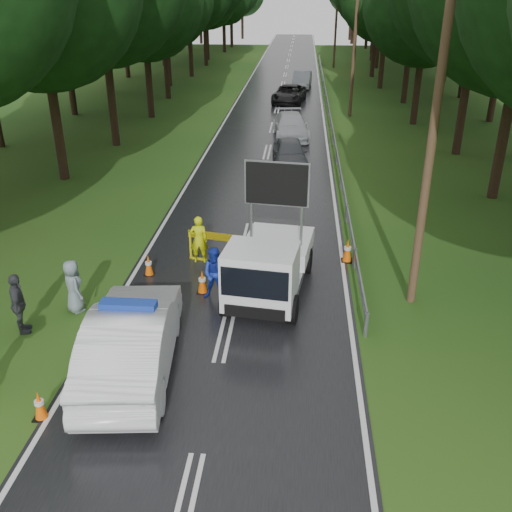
# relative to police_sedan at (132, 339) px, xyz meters

# --- Properties ---
(ground) EXTENTS (160.00, 160.00, 0.00)m
(ground) POSITION_rel_police_sedan_xyz_m (1.96, 1.90, -0.86)
(ground) COLOR #194714
(ground) RESTS_ON ground
(road) EXTENTS (7.00, 140.00, 0.02)m
(road) POSITION_rel_police_sedan_xyz_m (1.96, 31.90, -0.85)
(road) COLOR black
(road) RESTS_ON ground
(guardrail) EXTENTS (0.12, 60.06, 0.70)m
(guardrail) POSITION_rel_police_sedan_xyz_m (5.66, 31.56, -0.32)
(guardrail) COLOR gray
(guardrail) RESTS_ON ground
(utility_pole_near) EXTENTS (1.40, 0.24, 10.00)m
(utility_pole_near) POSITION_rel_police_sedan_xyz_m (7.16, 3.90, 4.20)
(utility_pole_near) COLOR #4F3724
(utility_pole_near) RESTS_ON ground
(utility_pole_mid) EXTENTS (1.40, 0.24, 10.00)m
(utility_pole_mid) POSITION_rel_police_sedan_xyz_m (7.16, 29.90, 4.20)
(utility_pole_mid) COLOR #4F3724
(utility_pole_mid) RESTS_ON ground
(utility_pole_far) EXTENTS (1.40, 0.24, 10.00)m
(utility_pole_far) POSITION_rel_police_sedan_xyz_m (7.16, 55.90, 4.20)
(utility_pole_far) COLOR #4F3724
(utility_pole_far) RESTS_ON ground
(police_sedan) EXTENTS (2.35, 5.38, 1.89)m
(police_sedan) POSITION_rel_police_sedan_xyz_m (0.00, 0.00, 0.00)
(police_sedan) COLOR white
(police_sedan) RESTS_ON ground
(work_truck) EXTENTS (2.64, 4.89, 3.73)m
(work_truck) POSITION_rel_police_sedan_xyz_m (2.97, 3.86, 0.15)
(work_truck) COLOR gray
(work_truck) RESTS_ON ground
(barrier) EXTENTS (2.55, 0.59, 1.07)m
(barrier) POSITION_rel_police_sedan_xyz_m (1.46, 5.90, -0.05)
(barrier) COLOR #D3C80B
(barrier) RESTS_ON ground
(officer) EXTENTS (0.63, 0.44, 1.64)m
(officer) POSITION_rel_police_sedan_xyz_m (0.56, 5.96, -0.05)
(officer) COLOR #D4E60C
(officer) RESTS_ON ground
(civilian) EXTENTS (0.82, 0.65, 1.62)m
(civilian) POSITION_rel_police_sedan_xyz_m (1.46, 3.59, -0.06)
(civilian) COLOR #1A30AB
(civilian) RESTS_ON ground
(bystander_mid) EXTENTS (0.75, 1.08, 1.71)m
(bystander_mid) POSITION_rel_police_sedan_xyz_m (-3.42, 1.39, -0.01)
(bystander_mid) COLOR #3A3B41
(bystander_mid) RESTS_ON ground
(bystander_right) EXTENTS (0.86, 0.91, 1.57)m
(bystander_right) POSITION_rel_police_sedan_xyz_m (-2.40, 2.58, -0.08)
(bystander_right) COLOR gray
(bystander_right) RESTS_ON ground
(queue_car_first) EXTENTS (2.06, 4.18, 1.37)m
(queue_car_first) POSITION_rel_police_sedan_xyz_m (3.25, 17.33, -0.18)
(queue_car_first) COLOR #3C3D43
(queue_car_first) RESTS_ON ground
(queue_car_second) EXTENTS (2.48, 5.00, 1.40)m
(queue_car_second) POSITION_rel_police_sedan_xyz_m (3.16, 23.40, -0.17)
(queue_car_second) COLOR #A9ACB2
(queue_car_second) RESTS_ON ground
(queue_car_third) EXTENTS (2.82, 5.10, 1.35)m
(queue_car_third) POSITION_rel_police_sedan_xyz_m (2.76, 34.47, -0.19)
(queue_car_third) COLOR black
(queue_car_third) RESTS_ON ground
(queue_car_fourth) EXTENTS (1.78, 4.38, 1.41)m
(queue_car_fourth) POSITION_rel_police_sedan_xyz_m (3.73, 41.74, -0.16)
(queue_car_fourth) COLOR #45494D
(queue_car_fourth) RESTS_ON ground
(cone_near_left) EXTENTS (0.33, 0.33, 0.70)m
(cone_near_left) POSITION_rel_police_sedan_xyz_m (-1.54, -1.82, -0.53)
(cone_near_left) COLOR black
(cone_near_left) RESTS_ON ground
(cone_center) EXTENTS (0.35, 0.35, 0.74)m
(cone_center) POSITION_rel_police_sedan_xyz_m (1.00, 3.90, -0.51)
(cone_center) COLOR black
(cone_center) RESTS_ON ground
(cone_far) EXTENTS (0.35, 0.35, 0.74)m
(cone_far) POSITION_rel_police_sedan_xyz_m (1.76, 6.11, -0.51)
(cone_far) COLOR black
(cone_far) RESTS_ON ground
(cone_left_mid) EXTENTS (0.33, 0.33, 0.70)m
(cone_left_mid) POSITION_rel_police_sedan_xyz_m (-0.89, 4.90, -0.52)
(cone_left_mid) COLOR black
(cone_left_mid) RESTS_ON ground
(cone_right) EXTENTS (0.38, 0.38, 0.81)m
(cone_right) POSITION_rel_police_sedan_xyz_m (5.46, 6.40, -0.47)
(cone_right) COLOR black
(cone_right) RESTS_ON ground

